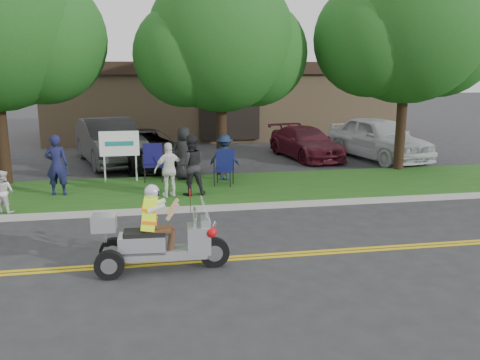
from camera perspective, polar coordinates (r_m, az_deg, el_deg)
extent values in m
plane|color=#28282B|center=(10.81, 0.80, -7.72)|extent=(120.00, 120.00, 0.00)
cube|color=gold|center=(10.27, 1.43, -8.79)|extent=(60.00, 0.10, 0.01)
cube|color=gold|center=(10.42, 1.25, -8.47)|extent=(60.00, 0.10, 0.01)
cube|color=#A8A89E|center=(13.65, -1.64, -3.10)|extent=(60.00, 0.25, 0.12)
cube|color=#184F15|center=(15.71, -2.81, -1.03)|extent=(60.00, 4.00, 0.10)
cube|color=#9E7F5B|center=(29.27, -2.46, 9.14)|extent=(18.00, 8.00, 4.00)
cube|color=black|center=(25.21, -1.22, 12.46)|extent=(18.00, 0.30, 0.60)
cylinder|color=#332114|center=(17.61, -25.34, 6.65)|extent=(0.36, 0.36, 4.59)
sphere|color=#1C4915|center=(17.56, -21.42, 14.50)|extent=(4.05, 4.05, 4.05)
cylinder|color=#332114|center=(17.40, -2.10, 7.13)|extent=(0.36, 0.36, 4.20)
sphere|color=#1C4915|center=(17.34, -2.17, 15.55)|extent=(4.80, 4.80, 4.80)
sphere|color=#1C4915|center=(17.83, 1.65, 14.02)|extent=(3.60, 3.60, 3.60)
sphere|color=#1C4915|center=(17.00, -6.18, 13.78)|extent=(3.36, 3.36, 3.36)
cylinder|color=#332114|center=(19.21, 17.75, 7.90)|extent=(0.36, 0.36, 4.76)
sphere|color=#1C4915|center=(19.22, 18.35, 16.51)|extent=(5.60, 5.60, 5.60)
sphere|color=#1C4915|center=(20.14, 21.45, 14.62)|extent=(4.20, 4.20, 4.20)
sphere|color=#1C4915|center=(18.39, 14.54, 15.08)|extent=(3.92, 3.92, 3.92)
cylinder|color=silver|center=(16.92, -14.95, 1.25)|extent=(0.06, 0.06, 1.10)
cylinder|color=silver|center=(16.86, -11.57, 1.38)|extent=(0.06, 0.06, 1.10)
cube|color=white|center=(16.75, -13.40, 4.00)|extent=(1.25, 0.06, 0.80)
cylinder|color=black|center=(9.80, -2.90, -8.11)|extent=(0.58, 0.16, 0.58)
cylinder|color=black|center=(9.54, -14.46, -9.22)|extent=(0.54, 0.17, 0.54)
cylinder|color=black|center=(10.18, -13.99, -7.79)|extent=(0.54, 0.17, 0.54)
cube|color=#B4B7BE|center=(9.77, -9.15, -8.09)|extent=(1.84, 0.53, 0.17)
cube|color=#B4B7BE|center=(9.72, -10.90, -7.01)|extent=(0.89, 0.48, 0.34)
cube|color=black|center=(9.65, -10.67, -5.88)|extent=(0.79, 0.44, 0.10)
cube|color=#B4B7BE|center=(9.69, -4.63, -6.58)|extent=(0.45, 0.48, 0.53)
cube|color=silver|center=(9.52, -3.88, -3.39)|extent=(0.21, 0.45, 0.47)
cube|color=#B4B7BE|center=(9.65, -15.01, -4.65)|extent=(0.45, 0.42, 0.29)
sphere|color=#B20C0F|center=(9.51, -3.27, -5.82)|extent=(0.21, 0.21, 0.21)
cube|color=#C5FF1A|center=(9.53, -10.12, -3.67)|extent=(0.35, 0.40, 0.62)
sphere|color=silver|center=(9.42, -9.87, -1.30)|extent=(0.28, 0.28, 0.28)
cylinder|color=black|center=(15.81, -2.91, 0.10)|extent=(0.03, 0.03, 0.47)
cylinder|color=black|center=(15.70, -1.10, 0.03)|extent=(0.03, 0.03, 0.47)
cylinder|color=black|center=(16.25, -2.54, 0.45)|extent=(0.03, 0.03, 0.47)
cylinder|color=black|center=(16.15, -0.78, 0.38)|extent=(0.03, 0.03, 0.47)
cube|color=#10184E|center=(15.92, -1.84, 1.10)|extent=(0.73, 0.70, 0.04)
cube|color=#10184E|center=(16.11, -1.66, 2.38)|extent=(0.61, 0.36, 0.63)
cylinder|color=black|center=(16.52, -10.65, 0.52)|extent=(0.03, 0.03, 0.51)
cylinder|color=black|center=(16.52, -8.74, 0.58)|extent=(0.03, 0.03, 0.51)
cylinder|color=black|center=(17.02, -10.62, 0.87)|extent=(0.03, 0.03, 0.51)
cylinder|color=black|center=(17.01, -8.77, 0.93)|extent=(0.03, 0.03, 0.51)
cube|color=#100E45|center=(16.71, -9.73, 1.61)|extent=(0.64, 0.58, 0.05)
cube|color=#100E45|center=(16.92, -9.77, 2.93)|extent=(0.63, 0.20, 0.68)
imported|color=#171941|center=(15.55, -19.88, 1.60)|extent=(0.68, 0.48, 1.77)
imported|color=black|center=(14.69, -5.56, 1.66)|extent=(0.90, 0.73, 1.75)
imported|color=white|center=(14.59, -7.93, 1.14)|extent=(0.99, 0.65, 1.56)
imported|color=#192747|center=(16.68, -1.75, 2.58)|extent=(1.10, 0.84, 1.50)
imported|color=black|center=(16.86, -6.28, 3.05)|extent=(0.88, 0.60, 1.75)
imported|color=silver|center=(14.25, -25.02, -1.18)|extent=(0.66, 0.61, 1.09)
imported|color=#2E2E30|center=(20.61, -14.40, 4.21)|extent=(3.31, 5.71, 1.78)
imported|color=black|center=(19.68, -10.52, 3.47)|extent=(3.96, 5.58, 1.41)
imported|color=#4F121E|center=(21.49, 7.38, 4.17)|extent=(2.57, 4.70, 1.29)
imported|color=silver|center=(21.76, 15.29, 4.56)|extent=(3.16, 5.51, 1.76)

